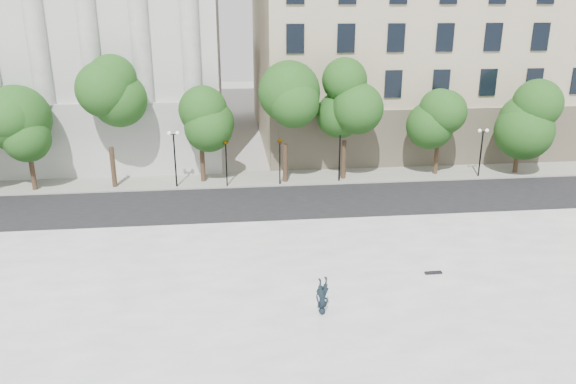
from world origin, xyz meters
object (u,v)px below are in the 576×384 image
at_px(traffic_light_west, 225,139).
at_px(person_lying, 322,309).
at_px(skateboard, 433,273).
at_px(traffic_light_east, 280,138).

distance_m(traffic_light_west, person_lying, 20.08).
bearing_deg(person_lying, skateboard, 7.35).
xyz_separation_m(person_lying, skateboard, (6.23, 3.14, -0.19)).
bearing_deg(traffic_light_west, skateboard, -57.73).
relative_size(traffic_light_east, skateboard, 4.82).
relative_size(traffic_light_east, person_lying, 2.42).
distance_m(traffic_light_east, skateboard, 17.73).
bearing_deg(traffic_light_west, person_lying, -78.22).
bearing_deg(skateboard, traffic_light_east, 109.48).
bearing_deg(traffic_light_west, traffic_light_east, 0.00).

